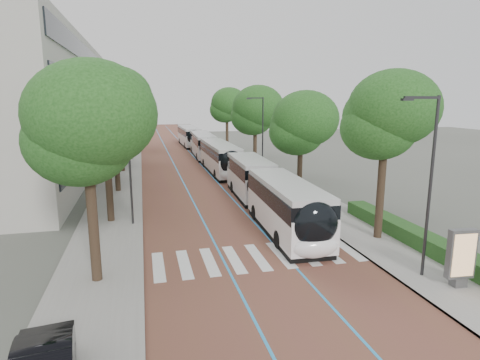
% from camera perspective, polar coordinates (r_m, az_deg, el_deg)
% --- Properties ---
extents(ground, '(160.00, 160.00, 0.00)m').
position_cam_1_polar(ground, '(19.98, 2.81, -12.04)').
color(ground, '#51544C').
rests_on(ground, ground).
extents(road, '(11.00, 140.00, 0.02)m').
position_cam_1_polar(road, '(58.33, -8.45, 3.56)').
color(road, brown).
rests_on(road, ground).
extents(sidewalk_left, '(4.00, 140.00, 0.12)m').
position_cam_1_polar(sidewalk_left, '(58.12, -15.84, 3.27)').
color(sidewalk_left, gray).
rests_on(sidewalk_left, ground).
extents(sidewalk_right, '(4.00, 140.00, 0.12)m').
position_cam_1_polar(sidewalk_right, '(59.47, -1.22, 3.88)').
color(sidewalk_right, gray).
rests_on(sidewalk_right, ground).
extents(kerb_left, '(0.20, 140.00, 0.14)m').
position_cam_1_polar(kerb_left, '(58.08, -13.96, 3.36)').
color(kerb_left, gray).
rests_on(kerb_left, ground).
extents(kerb_right, '(0.20, 140.00, 0.14)m').
position_cam_1_polar(kerb_right, '(59.09, -3.02, 3.82)').
color(kerb_right, gray).
rests_on(kerb_right, ground).
extents(zebra_crossing, '(10.55, 3.60, 0.01)m').
position_cam_1_polar(zebra_crossing, '(20.90, 2.55, -10.86)').
color(zebra_crossing, silver).
rests_on(zebra_crossing, ground).
extents(lane_line_left, '(0.12, 126.00, 0.01)m').
position_cam_1_polar(lane_line_left, '(58.20, -10.02, 3.50)').
color(lane_line_left, '#2A92D4').
rests_on(lane_line_left, road).
extents(lane_line_right, '(0.12, 126.00, 0.01)m').
position_cam_1_polar(lane_line_right, '(58.49, -6.88, 3.64)').
color(lane_line_right, '#2A92D4').
rests_on(lane_line_right, road).
extents(hedge, '(1.20, 14.00, 0.80)m').
position_cam_1_polar(hedge, '(23.87, 24.47, -7.77)').
color(hedge, '#153F18').
rests_on(hedge, sidewalk_right).
extents(streetlight_near, '(1.82, 0.20, 8.00)m').
position_cam_1_polar(streetlight_near, '(19.05, 25.17, 0.86)').
color(streetlight_near, '#2B2B2D').
rests_on(streetlight_near, sidewalk_right).
extents(streetlight_far, '(1.82, 0.20, 8.00)m').
position_cam_1_polar(streetlight_far, '(41.41, 3.01, 7.14)').
color(streetlight_far, '#2B2B2D').
rests_on(streetlight_far, sidewalk_right).
extents(lamp_post_left, '(0.14, 0.14, 8.00)m').
position_cam_1_polar(lamp_post_left, '(25.84, -15.43, 2.51)').
color(lamp_post_left, '#2B2B2D').
rests_on(lamp_post_left, sidewalk_left).
extents(trees_left, '(6.43, 60.84, 10.05)m').
position_cam_1_polar(trees_left, '(46.18, -16.76, 9.87)').
color(trees_left, black).
rests_on(trees_left, ground).
extents(trees_right, '(6.01, 47.19, 9.08)m').
position_cam_1_polar(trees_right, '(43.48, 3.68, 9.39)').
color(trees_right, black).
rests_on(trees_right, ground).
extents(lead_bus, '(3.19, 18.48, 3.20)m').
position_cam_1_polar(lead_bus, '(27.60, 4.10, -1.81)').
color(lead_bus, black).
rests_on(lead_bus, ground).
extents(bus_queued_0, '(2.58, 12.41, 3.20)m').
position_cam_1_polar(bus_queued_0, '(43.42, -2.77, 3.10)').
color(bus_queued_0, white).
rests_on(bus_queued_0, ground).
extents(bus_queued_1, '(2.94, 12.48, 3.20)m').
position_cam_1_polar(bus_queued_1, '(55.77, -5.25, 4.94)').
color(bus_queued_1, white).
rests_on(bus_queued_1, ground).
extents(bus_queued_2, '(2.79, 12.45, 3.20)m').
position_cam_1_polar(bus_queued_2, '(69.01, -7.20, 6.16)').
color(bus_queued_2, white).
rests_on(bus_queued_2, ground).
extents(ad_panel, '(1.24, 0.51, 2.52)m').
position_cam_1_polar(ad_panel, '(19.55, 28.92, -9.53)').
color(ad_panel, '#59595B').
rests_on(ad_panel, sidewalk_right).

